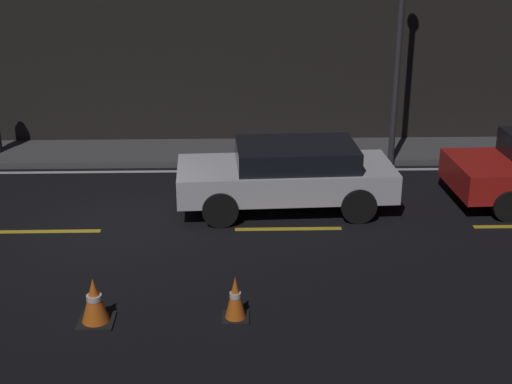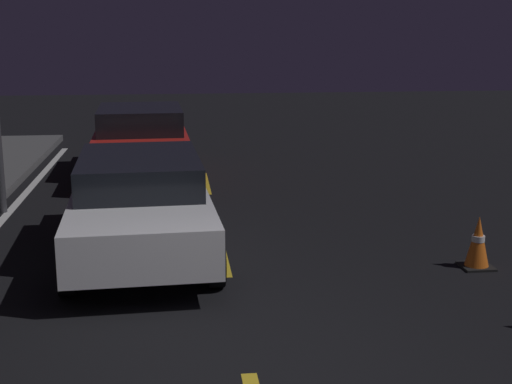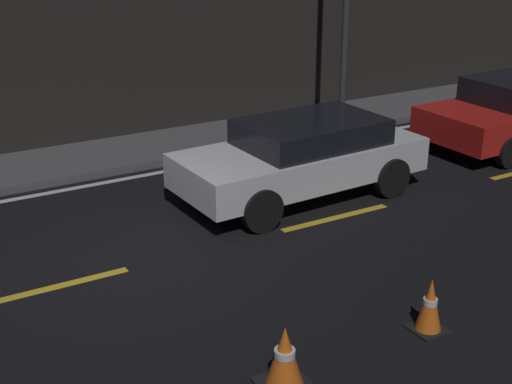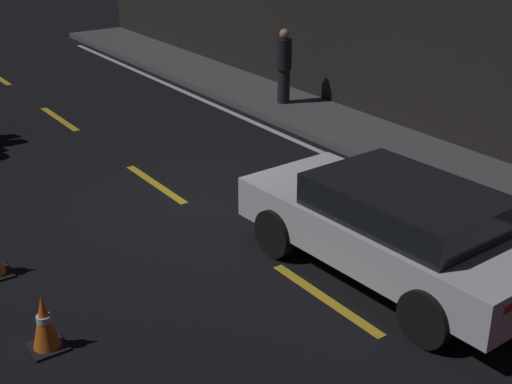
{
  "view_description": "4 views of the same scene",
  "coord_description": "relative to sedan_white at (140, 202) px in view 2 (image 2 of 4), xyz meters",
  "views": [
    {
      "loc": [
        2.57,
        -12.19,
        5.39
      ],
      "look_at": [
        2.88,
        -0.59,
        0.97
      ],
      "focal_mm": 50.0,
      "sensor_mm": 36.0,
      "label": 1
    },
    {
      "loc": [
        -5.72,
        0.61,
        2.96
      ],
      "look_at": [
        2.54,
        -0.36,
        1.05
      ],
      "focal_mm": 50.0,
      "sensor_mm": 36.0,
      "label": 2
    },
    {
      "loc": [
        -2.78,
        -8.36,
        4.58
      ],
      "look_at": [
        2.07,
        0.06,
        0.7
      ],
      "focal_mm": 50.0,
      "sensor_mm": 36.0,
      "label": 3
    },
    {
      "loc": [
        9.21,
        -5.06,
        4.73
      ],
      "look_at": [
        1.77,
        0.16,
        0.79
      ],
      "focal_mm": 50.0,
      "sensor_mm": 36.0,
      "label": 4
    }
  ],
  "objects": [
    {
      "name": "ground_plane",
      "position": [
        -3.55,
        -1.06,
        -0.73
      ],
      "size": [
        56.0,
        56.0,
        0.0
      ],
      "primitive_type": "plane",
      "color": "black"
    },
    {
      "name": "traffic_cone_far",
      "position": [
        -1.04,
        -4.25,
        -0.4
      ],
      "size": [
        0.39,
        0.39,
        0.67
      ],
      "color": "black",
      "rests_on": "ground"
    },
    {
      "name": "lane_dash_e",
      "position": [
        4.45,
        -1.06,
        -0.73
      ],
      "size": [
        2.0,
        0.14,
        0.01
      ],
      "color": "gold",
      "rests_on": "ground"
    },
    {
      "name": "taxi_red",
      "position": [
        5.51,
        0.21,
        0.0
      ],
      "size": [
        4.28,
        2.13,
        1.38
      ],
      "rotation": [
        0.0,
        0.0,
        3.18
      ],
      "color": "red",
      "rests_on": "ground"
    },
    {
      "name": "sedan_white",
      "position": [
        0.0,
        0.0,
        0.0
      ],
      "size": [
        4.31,
        2.03,
        1.33
      ],
      "rotation": [
        0.0,
        0.0,
        3.19
      ],
      "color": "silver",
      "rests_on": "ground"
    },
    {
      "name": "lane_dash_d",
      "position": [
        -0.05,
        -1.06,
        -0.73
      ],
      "size": [
        2.0,
        0.14,
        0.01
      ],
      "color": "gold",
      "rests_on": "ground"
    }
  ]
}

